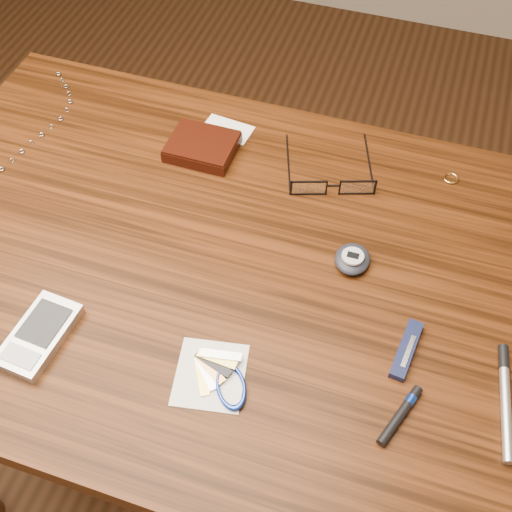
# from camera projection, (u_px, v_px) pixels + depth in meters

# --- Properties ---
(ground) EXTENTS (3.80, 3.80, 0.00)m
(ground) POSITION_uv_depth(u_px,v_px,m) (229.00, 449.00, 1.52)
(ground) COLOR #472814
(ground) RESTS_ON ground
(desk) EXTENTS (1.00, 0.70, 0.75)m
(desk) POSITION_uv_depth(u_px,v_px,m) (215.00, 296.00, 1.00)
(desk) COLOR #3B1A09
(desk) RESTS_ON ground
(wallet_and_card) EXTENTS (0.12, 0.14, 0.02)m
(wallet_and_card) POSITION_uv_depth(u_px,v_px,m) (203.00, 146.00, 1.04)
(wallet_and_card) COLOR black
(wallet_and_card) RESTS_ON desk
(eyeglasses) EXTENTS (0.17, 0.17, 0.03)m
(eyeglasses) POSITION_uv_depth(u_px,v_px,m) (333.00, 185.00, 0.99)
(eyeglasses) COLOR black
(eyeglasses) RESTS_ON desk
(gold_ring) EXTENTS (0.03, 0.03, 0.00)m
(gold_ring) POSITION_uv_depth(u_px,v_px,m) (451.00, 178.00, 1.01)
(gold_ring) COLOR #E2B75F
(gold_ring) RESTS_ON desk
(pda_phone) EXTENTS (0.07, 0.12, 0.02)m
(pda_phone) POSITION_uv_depth(u_px,v_px,m) (39.00, 335.00, 0.83)
(pda_phone) COLOR #A8A9AD
(pda_phone) RESTS_ON desk
(pedometer) EXTENTS (0.05, 0.06, 0.02)m
(pedometer) POSITION_uv_depth(u_px,v_px,m) (352.00, 259.00, 0.91)
(pedometer) COLOR black
(pedometer) RESTS_ON desk
(notepad_keys) EXTENTS (0.12, 0.11, 0.01)m
(notepad_keys) POSITION_uv_depth(u_px,v_px,m) (220.00, 379.00, 0.80)
(notepad_keys) COLOR silver
(notepad_keys) RESTS_ON desk
(pocket_knife) EXTENTS (0.03, 0.09, 0.01)m
(pocket_knife) POSITION_uv_depth(u_px,v_px,m) (406.00, 350.00, 0.82)
(pocket_knife) COLOR #101239
(pocket_knife) RESTS_ON desk
(silver_pen) EXTENTS (0.03, 0.16, 0.01)m
(silver_pen) POSITION_uv_depth(u_px,v_px,m) (505.00, 392.00, 0.79)
(silver_pen) COLOR silver
(silver_pen) RESTS_ON desk
(black_blue_pen) EXTENTS (0.04, 0.09, 0.01)m
(black_blue_pen) POSITION_uv_depth(u_px,v_px,m) (401.00, 413.00, 0.77)
(black_blue_pen) COLOR black
(black_blue_pen) RESTS_ON desk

